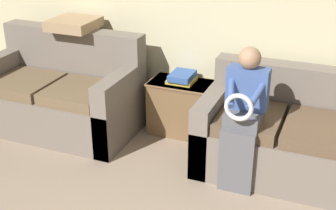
{
  "coord_description": "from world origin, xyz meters",
  "views": [
    {
      "loc": [
        0.7,
        -1.36,
        2.24
      ],
      "look_at": [
        -0.54,
        1.71,
        0.73
      ],
      "focal_mm": 50.0,
      "sensor_mm": 36.0,
      "label": 1
    }
  ],
  "objects": [
    {
      "name": "couch_side",
      "position": [
        -1.95,
        2.29,
        0.35
      ],
      "size": [
        1.56,
        0.85,
        0.98
      ],
      "color": "#70665B",
      "rests_on": "ground_plane"
    },
    {
      "name": "book_stack",
      "position": [
        -0.77,
        2.64,
        0.59
      ],
      "size": [
        0.25,
        0.28,
        0.09
      ],
      "color": "gold",
      "rests_on": "side_shelf"
    },
    {
      "name": "side_shelf",
      "position": [
        -0.78,
        2.63,
        0.28
      ],
      "size": [
        0.61,
        0.39,
        0.55
      ],
      "color": "brown",
      "rests_on": "ground_plane"
    },
    {
      "name": "throw_pillow",
      "position": [
        -1.91,
        2.57,
        1.03
      ],
      "size": [
        0.45,
        0.45,
        0.1
      ],
      "color": "#A38460",
      "rests_on": "couch_side"
    },
    {
      "name": "wall_back",
      "position": [
        0.0,
        2.88,
        1.27
      ],
      "size": [
        7.99,
        0.06,
        2.55
      ],
      "color": "beige",
      "rests_on": "ground_plane"
    },
    {
      "name": "child_left_seated",
      "position": [
        0.0,
        1.96,
        0.64
      ],
      "size": [
        0.33,
        0.38,
        1.16
      ],
      "color": "#56565B",
      "rests_on": "ground_plane"
    },
    {
      "name": "couch_main",
      "position": [
        0.56,
        2.33,
        0.32
      ],
      "size": [
        1.96,
        0.9,
        0.86
      ],
      "color": "#70665B",
      "rests_on": "ground_plane"
    }
  ]
}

